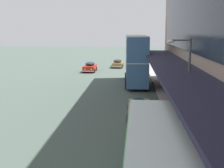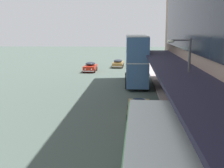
{
  "view_description": "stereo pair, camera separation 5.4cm",
  "coord_description": "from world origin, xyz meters",
  "px_view_note": "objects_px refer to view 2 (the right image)",
  "views": [
    {
      "loc": [
        3.15,
        -5.58,
        6.83
      ],
      "look_at": [
        1.49,
        21.63,
        2.06
      ],
      "focal_mm": 50.0,
      "sensor_mm": 36.0,
      "label": 1
    },
    {
      "loc": [
        3.21,
        -5.58,
        6.83
      ],
      "look_at": [
        1.49,
        21.63,
        2.06
      ],
      "focal_mm": 50.0,
      "sensor_mm": 36.0,
      "label": 2
    }
  ],
  "objects_px": {
    "transit_bus_kerbside_front": "(159,165)",
    "sedan_lead_mid": "(118,63)",
    "transit_bus_kerbside_rear": "(136,58)",
    "fire_hydrant": "(188,142)",
    "sedan_oncoming_front": "(139,109)",
    "sedan_second_mid": "(90,67)",
    "street_lamp": "(186,78)"
  },
  "relations": [
    {
      "from": "transit_bus_kerbside_front",
      "to": "sedan_second_mid",
      "type": "xyz_separation_m",
      "value": [
        -7.82,
        39.68,
        -1.08
      ]
    },
    {
      "from": "street_lamp",
      "to": "sedan_second_mid",
      "type": "bearing_deg",
      "value": 108.49
    },
    {
      "from": "sedan_oncoming_front",
      "to": "transit_bus_kerbside_front",
      "type": "bearing_deg",
      "value": -88.09
    },
    {
      "from": "transit_bus_kerbside_front",
      "to": "sedan_oncoming_front",
      "type": "bearing_deg",
      "value": 91.91
    },
    {
      "from": "transit_bus_kerbside_rear",
      "to": "fire_hydrant",
      "type": "distance_m",
      "value": 22.0
    },
    {
      "from": "street_lamp",
      "to": "fire_hydrant",
      "type": "height_order",
      "value": "street_lamp"
    },
    {
      "from": "transit_bus_kerbside_rear",
      "to": "fire_hydrant",
      "type": "height_order",
      "value": "transit_bus_kerbside_rear"
    },
    {
      "from": "sedan_second_mid",
      "to": "street_lamp",
      "type": "distance_m",
      "value": 32.43
    },
    {
      "from": "transit_bus_kerbside_front",
      "to": "fire_hydrant",
      "type": "bearing_deg",
      "value": 70.6
    },
    {
      "from": "sedan_second_mid",
      "to": "transit_bus_kerbside_rear",
      "type": "bearing_deg",
      "value": -57.9
    },
    {
      "from": "transit_bus_kerbside_front",
      "to": "sedan_oncoming_front",
      "type": "relative_size",
      "value": 2.0
    },
    {
      "from": "transit_bus_kerbside_front",
      "to": "transit_bus_kerbside_rear",
      "type": "height_order",
      "value": "transit_bus_kerbside_rear"
    },
    {
      "from": "fire_hydrant",
      "to": "transit_bus_kerbside_front",
      "type": "bearing_deg",
      "value": -109.4
    },
    {
      "from": "street_lamp",
      "to": "fire_hydrant",
      "type": "xyz_separation_m",
      "value": [
        -0.21,
        -2.74,
        -3.27
      ]
    },
    {
      "from": "transit_bus_kerbside_front",
      "to": "sedan_lead_mid",
      "type": "relative_size",
      "value": 1.94
    },
    {
      "from": "transit_bus_kerbside_front",
      "to": "transit_bus_kerbside_rear",
      "type": "bearing_deg",
      "value": 90.96
    },
    {
      "from": "sedan_oncoming_front",
      "to": "sedan_lead_mid",
      "type": "bearing_deg",
      "value": 95.32
    },
    {
      "from": "sedan_second_mid",
      "to": "sedan_lead_mid",
      "type": "xyz_separation_m",
      "value": [
        4.29,
        6.33,
        -0.05
      ]
    },
    {
      "from": "transit_bus_kerbside_front",
      "to": "sedan_lead_mid",
      "type": "xyz_separation_m",
      "value": [
        -3.52,
        46.0,
        -1.13
      ]
    },
    {
      "from": "transit_bus_kerbside_rear",
      "to": "sedan_second_mid",
      "type": "distance_m",
      "value": 14.05
    },
    {
      "from": "transit_bus_kerbside_rear",
      "to": "transit_bus_kerbside_front",
      "type": "bearing_deg",
      "value": -89.04
    },
    {
      "from": "transit_bus_kerbside_rear",
      "to": "fire_hydrant",
      "type": "relative_size",
      "value": 15.19
    },
    {
      "from": "transit_bus_kerbside_front",
      "to": "sedan_second_mid",
      "type": "height_order",
      "value": "transit_bus_kerbside_front"
    },
    {
      "from": "sedan_lead_mid",
      "to": "transit_bus_kerbside_rear",
      "type": "bearing_deg",
      "value": -80.39
    },
    {
      "from": "transit_bus_kerbside_rear",
      "to": "sedan_oncoming_front",
      "type": "distance_m",
      "value": 15.5
    },
    {
      "from": "sedan_lead_mid",
      "to": "fire_hydrant",
      "type": "relative_size",
      "value": 7.18
    },
    {
      "from": "sedan_oncoming_front",
      "to": "street_lamp",
      "type": "xyz_separation_m",
      "value": [
        2.85,
        -3.62,
        2.99
      ]
    },
    {
      "from": "street_lamp",
      "to": "fire_hydrant",
      "type": "distance_m",
      "value": 4.27
    },
    {
      "from": "transit_bus_kerbside_rear",
      "to": "sedan_lead_mid",
      "type": "height_order",
      "value": "transit_bus_kerbside_rear"
    },
    {
      "from": "transit_bus_kerbside_rear",
      "to": "sedan_lead_mid",
      "type": "distance_m",
      "value": 18.48
    },
    {
      "from": "transit_bus_kerbside_rear",
      "to": "sedan_second_mid",
      "type": "xyz_separation_m",
      "value": [
        -7.35,
        11.71,
        -2.51
      ]
    },
    {
      "from": "transit_bus_kerbside_front",
      "to": "street_lamp",
      "type": "distance_m",
      "value": 9.56
    }
  ]
}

